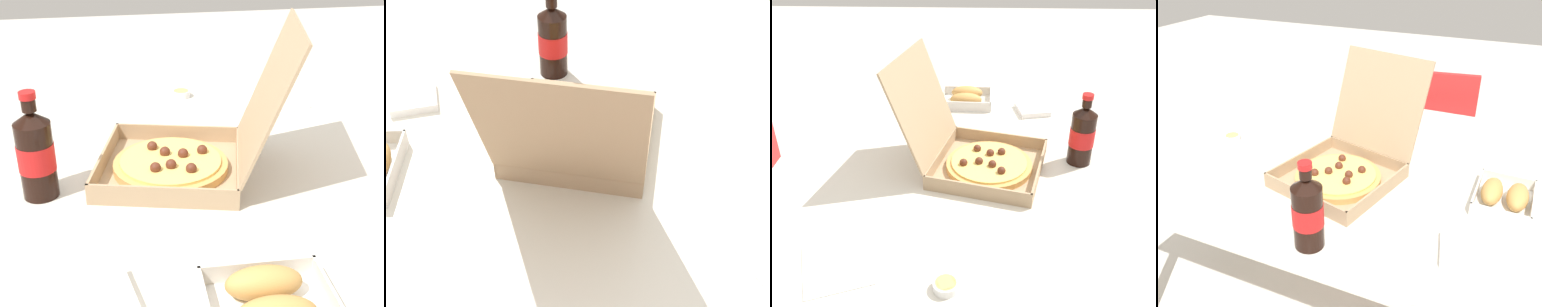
% 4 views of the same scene
% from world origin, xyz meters
% --- Properties ---
extents(ground_plane, '(10.00, 10.00, 0.00)m').
position_xyz_m(ground_plane, '(0.00, 0.00, 0.00)').
color(ground_plane, beige).
extents(dining_table, '(1.47, 1.00, 0.71)m').
position_xyz_m(dining_table, '(0.00, 0.00, 0.64)').
color(dining_table, silver).
rests_on(dining_table, ground_plane).
extents(chair, '(0.45, 0.45, 0.83)m').
position_xyz_m(chair, '(0.15, 0.73, 0.48)').
color(chair, red).
rests_on(chair, ground_plane).
extents(pizza_box_open, '(0.39, 0.47, 0.33)m').
position_xyz_m(pizza_box_open, '(0.07, -0.11, 0.75)').
color(pizza_box_open, tan).
rests_on(pizza_box_open, dining_table).
extents(bread_side_box, '(0.16, 0.19, 0.06)m').
position_xyz_m(bread_side_box, '(0.52, -0.07, 0.73)').
color(bread_side_box, white).
rests_on(bread_side_box, dining_table).
extents(cola_bottle, '(0.07, 0.07, 0.22)m').
position_xyz_m(cola_bottle, '(0.11, -0.42, 0.80)').
color(cola_bottle, black).
rests_on(cola_bottle, dining_table).
extents(paper_menu, '(0.25, 0.21, 0.00)m').
position_xyz_m(paper_menu, '(-0.32, 0.20, 0.71)').
color(paper_menu, white).
rests_on(paper_menu, dining_table).
extents(napkin_pile, '(0.13, 0.13, 0.02)m').
position_xyz_m(napkin_pile, '(0.46, -0.32, 0.72)').
color(napkin_pile, white).
rests_on(napkin_pile, dining_table).
extents(dipping_sauce_cup, '(0.06, 0.06, 0.02)m').
position_xyz_m(dipping_sauce_cup, '(-0.40, -0.05, 0.72)').
color(dipping_sauce_cup, white).
rests_on(dipping_sauce_cup, dining_table).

